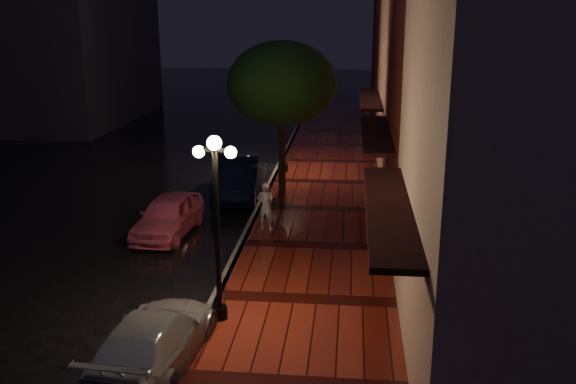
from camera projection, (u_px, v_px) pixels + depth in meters
The scene contains 15 objects.
ground at pixel (242, 247), 19.74m from camera, with size 120.00×120.00×0.00m, color black.
sidewalk at pixel (315, 247), 19.50m from camera, with size 4.50×60.00×0.15m, color #44110C.
curb at pixel (242, 245), 19.72m from camera, with size 0.25×60.00×0.15m, color #595451.
storefront_near at pixel (548, 163), 12.15m from camera, with size 5.00×8.00×8.50m, color gray.
storefront_mid at pixel (477, 62), 19.46m from camera, with size 5.00×8.00×11.00m, color #511914.
storefront_far at pixel (441, 71), 27.39m from camera, with size 5.00×8.00×9.00m, color #8C5951.
storefront_extra at pixel (419, 46), 36.81m from camera, with size 5.00×12.00×10.00m, color #511914.
streetlamp_near at pixel (217, 218), 14.21m from camera, with size 0.96×0.36×4.31m.
streetlamp_far at pixel (284, 116), 27.59m from camera, with size 0.96×0.36×4.31m.
street_tree at pixel (282, 86), 24.24m from camera, with size 4.16×4.16×5.80m.
pink_car at pixel (168, 215), 20.68m from camera, with size 1.52×3.78×1.29m, color #E25D7B.
navy_car at pixel (238, 177), 24.84m from camera, with size 1.64×4.70×1.55m, color black.
silver_car at pixel (154, 340), 12.98m from camera, with size 1.72×4.23×1.23m, color #98999F.
woman_with_umbrella at pixel (266, 186), 20.42m from camera, with size 0.93×0.95×2.24m.
parking_meter at pixel (220, 268), 15.74m from camera, with size 0.13×0.11×1.29m.
Camera 1 is at (3.28, -18.27, 7.08)m, focal length 40.00 mm.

